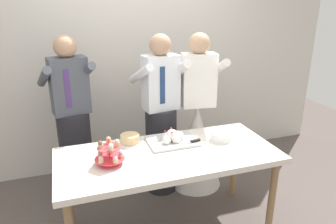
{
  "coord_description": "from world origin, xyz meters",
  "views": [
    {
      "loc": [
        -0.75,
        -2.21,
        1.97
      ],
      "look_at": [
        0.05,
        0.15,
        1.07
      ],
      "focal_mm": 34.02,
      "sensor_mm": 36.0,
      "label": 1
    }
  ],
  "objects_px": {
    "plate_stack": "(221,136)",
    "round_cake": "(130,140)",
    "main_cake_tray": "(173,139)",
    "person_bride": "(196,135)",
    "dessert_table": "(168,161)",
    "cupcake_stand": "(110,154)",
    "person_groom": "(161,125)",
    "person_guest": "(74,129)"
  },
  "relations": [
    {
      "from": "round_cake",
      "to": "person_bride",
      "type": "distance_m",
      "value": 0.91
    },
    {
      "from": "main_cake_tray",
      "to": "person_bride",
      "type": "distance_m",
      "value": 0.69
    },
    {
      "from": "dessert_table",
      "to": "round_cake",
      "type": "relative_size",
      "value": 7.5
    },
    {
      "from": "plate_stack",
      "to": "main_cake_tray",
      "type": "bearing_deg",
      "value": 169.75
    },
    {
      "from": "plate_stack",
      "to": "person_groom",
      "type": "relative_size",
      "value": 0.12
    },
    {
      "from": "main_cake_tray",
      "to": "person_bride",
      "type": "bearing_deg",
      "value": 47.04
    },
    {
      "from": "person_groom",
      "to": "person_bride",
      "type": "xyz_separation_m",
      "value": [
        0.39,
        -0.02,
        -0.16
      ]
    },
    {
      "from": "main_cake_tray",
      "to": "plate_stack",
      "type": "height_order",
      "value": "main_cake_tray"
    },
    {
      "from": "plate_stack",
      "to": "round_cake",
      "type": "height_order",
      "value": "round_cake"
    },
    {
      "from": "main_cake_tray",
      "to": "plate_stack",
      "type": "xyz_separation_m",
      "value": [
        0.43,
        -0.08,
        0.0
      ]
    },
    {
      "from": "cupcake_stand",
      "to": "person_guest",
      "type": "bearing_deg",
      "value": 104.5
    },
    {
      "from": "person_bride",
      "to": "plate_stack",
      "type": "bearing_deg",
      "value": -90.73
    },
    {
      "from": "main_cake_tray",
      "to": "cupcake_stand",
      "type": "bearing_deg",
      "value": -160.92
    },
    {
      "from": "cupcake_stand",
      "to": "round_cake",
      "type": "relative_size",
      "value": 0.96
    },
    {
      "from": "main_cake_tray",
      "to": "person_guest",
      "type": "distance_m",
      "value": 1.04
    },
    {
      "from": "plate_stack",
      "to": "dessert_table",
      "type": "bearing_deg",
      "value": -169.78
    },
    {
      "from": "person_groom",
      "to": "person_bride",
      "type": "relative_size",
      "value": 1.0
    },
    {
      "from": "person_groom",
      "to": "round_cake",
      "type": "bearing_deg",
      "value": -136.04
    },
    {
      "from": "plate_stack",
      "to": "person_guest",
      "type": "height_order",
      "value": "person_guest"
    },
    {
      "from": "round_cake",
      "to": "person_groom",
      "type": "bearing_deg",
      "value": 43.96
    },
    {
      "from": "plate_stack",
      "to": "person_groom",
      "type": "height_order",
      "value": "person_groom"
    },
    {
      "from": "plate_stack",
      "to": "person_groom",
      "type": "distance_m",
      "value": 0.69
    },
    {
      "from": "dessert_table",
      "to": "person_groom",
      "type": "relative_size",
      "value": 1.08
    },
    {
      "from": "plate_stack",
      "to": "person_groom",
      "type": "xyz_separation_m",
      "value": [
        -0.38,
        0.57,
        -0.07
      ]
    },
    {
      "from": "dessert_table",
      "to": "person_guest",
      "type": "xyz_separation_m",
      "value": [
        -0.7,
        0.84,
        0.05
      ]
    },
    {
      "from": "person_bride",
      "to": "cupcake_stand",
      "type": "bearing_deg",
      "value": -146.54
    },
    {
      "from": "round_cake",
      "to": "person_groom",
      "type": "xyz_separation_m",
      "value": [
        0.4,
        0.39,
        -0.06
      ]
    },
    {
      "from": "cupcake_stand",
      "to": "main_cake_tray",
      "type": "distance_m",
      "value": 0.61
    },
    {
      "from": "main_cake_tray",
      "to": "person_bride",
      "type": "xyz_separation_m",
      "value": [
        0.44,
        0.47,
        -0.23
      ]
    },
    {
      "from": "main_cake_tray",
      "to": "plate_stack",
      "type": "distance_m",
      "value": 0.44
    },
    {
      "from": "person_guest",
      "to": "person_groom",
      "type": "bearing_deg",
      "value": -11.28
    },
    {
      "from": "dessert_table",
      "to": "plate_stack",
      "type": "relative_size",
      "value": 9.3
    },
    {
      "from": "cupcake_stand",
      "to": "person_bride",
      "type": "distance_m",
      "value": 1.25
    },
    {
      "from": "main_cake_tray",
      "to": "round_cake",
      "type": "height_order",
      "value": "main_cake_tray"
    },
    {
      "from": "dessert_table",
      "to": "main_cake_tray",
      "type": "height_order",
      "value": "main_cake_tray"
    },
    {
      "from": "cupcake_stand",
      "to": "person_bride",
      "type": "xyz_separation_m",
      "value": [
        1.02,
        0.67,
        -0.28
      ]
    },
    {
      "from": "dessert_table",
      "to": "person_guest",
      "type": "bearing_deg",
      "value": 129.97
    },
    {
      "from": "plate_stack",
      "to": "round_cake",
      "type": "xyz_separation_m",
      "value": [
        -0.79,
        0.18,
        -0.0
      ]
    },
    {
      "from": "dessert_table",
      "to": "cupcake_stand",
      "type": "relative_size",
      "value": 7.83
    },
    {
      "from": "cupcake_stand",
      "to": "round_cake",
      "type": "xyz_separation_m",
      "value": [
        0.22,
        0.31,
        -0.05
      ]
    },
    {
      "from": "person_groom",
      "to": "person_guest",
      "type": "relative_size",
      "value": 1.0
    },
    {
      "from": "main_cake_tray",
      "to": "person_groom",
      "type": "relative_size",
      "value": 0.26
    }
  ]
}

